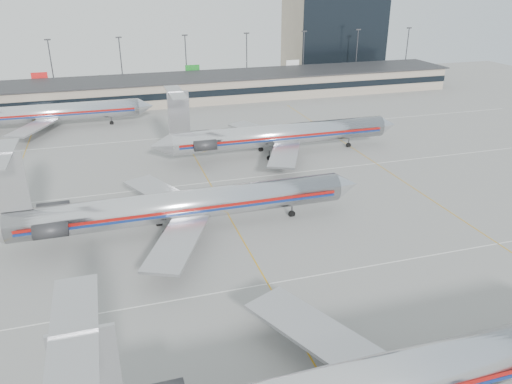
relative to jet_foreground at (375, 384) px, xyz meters
name	(u,v)px	position (x,y,z in m)	size (l,w,h in m)	color
ground	(303,344)	(-1.56, 9.47, -3.81)	(260.00, 260.00, 0.00)	gray
apron_markings	(268,284)	(-1.56, 19.47, -3.80)	(160.00, 0.15, 0.02)	silver
terminal	(162,90)	(-1.56, 107.45, -0.65)	(162.00, 17.00, 6.25)	gray
light_mast_row	(154,60)	(-1.56, 121.47, 4.77)	(163.60, 0.40, 15.28)	#38383D
distant_building	(333,33)	(60.44, 137.47, 8.69)	(30.00, 20.00, 25.00)	tan
jet_foreground	(375,384)	(0.00, 0.00, 0.00)	(50.17, 29.54, 13.13)	silver
jet_second_row	(176,206)	(-8.97, 34.13, -0.09)	(49.05, 28.88, 12.84)	silver
jet_third_row	(276,135)	(13.14, 59.20, -0.04)	(47.47, 29.20, 12.98)	silver
jet_back_row	(41,113)	(-29.44, 89.07, -0.18)	(45.68, 28.10, 12.49)	silver
belt_loader	(438,369)	(7.79, 2.78, -3.27)	(3.83, 1.29, 2.01)	#A0A0A0
ramp_worker_near	(484,381)	(10.15, 0.26, -2.88)	(0.68, 0.44, 1.85)	#98BF12
ramp_worker_far	(465,370)	(9.64, 1.87, -3.01)	(0.78, 0.61, 1.60)	#84D814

